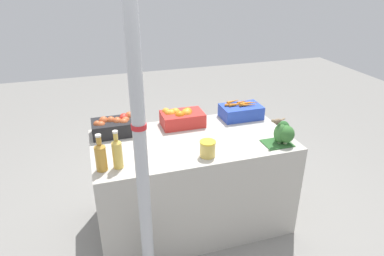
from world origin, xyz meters
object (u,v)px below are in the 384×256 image
apple_crate (116,125)px  orange_crate (181,117)px  juice_bottle_amber (101,156)px  carrot_crate (241,111)px  broccoli_pile (283,133)px  juice_bottle_golden (117,153)px  support_pole (140,144)px  sparrow_bird (277,121)px  pickle_jar (208,149)px

apple_crate → orange_crate: (0.57, -0.00, -0.00)m
apple_crate → juice_bottle_amber: bearing=-105.5°
carrot_crate → juice_bottle_amber: size_ratio=1.35×
broccoli_pile → juice_bottle_amber: juice_bottle_amber is taller
carrot_crate → juice_bottle_golden: size_ratio=1.30×
orange_crate → broccoli_pile: size_ratio=1.59×
broccoli_pile → support_pole: bearing=-164.8°
sparrow_bird → pickle_jar: bearing=-8.0°
broccoli_pile → juice_bottle_amber: size_ratio=0.85×
juice_bottle_golden → support_pole: bearing=-70.6°
sparrow_bird → broccoli_pile: bearing=165.7°
orange_crate → carrot_crate: (0.57, -0.00, -0.01)m
carrot_crate → pickle_jar: 0.79m
orange_crate → sparrow_bird: size_ratio=2.72×
apple_crate → pickle_jar: apple_crate is taller
broccoli_pile → sparrow_bird: size_ratio=1.71×
carrot_crate → pickle_jar: size_ratio=3.00×
orange_crate → sparrow_bird: (0.61, -0.56, 0.12)m
juice_bottle_amber → juice_bottle_golden: 0.11m
support_pole → apple_crate: (-0.08, 0.89, -0.26)m
pickle_jar → sparrow_bird: bearing=2.5°
support_pole → orange_crate: support_pole is taller
apple_crate → carrot_crate: 1.14m
juice_bottle_golden → sparrow_bird: 1.22m
juice_bottle_golden → pickle_jar: (0.65, -0.04, -0.06)m
orange_crate → juice_bottle_amber: bearing=-142.8°
apple_crate → broccoli_pile: bearing=-24.5°
broccoli_pile → pickle_jar: 0.64m
apple_crate → pickle_jar: 0.85m
juice_bottle_golden → pickle_jar: juice_bottle_golden is taller
broccoli_pile → pickle_jar: bearing=-178.2°
support_pole → sparrow_bird: support_pole is taller
apple_crate → broccoli_pile: 1.37m
orange_crate → pickle_jar: size_ratio=3.00×
pickle_jar → sparrow_bird: sparrow_bird is taller
apple_crate → juice_bottle_golden: 0.56m
juice_bottle_amber → pickle_jar: 0.76m
support_pole → pickle_jar: bearing=29.2°
orange_crate → apple_crate: bearing=179.9°
support_pole → juice_bottle_amber: size_ratio=8.58×
orange_crate → juice_bottle_golden: 0.83m
sparrow_bird → carrot_crate: bearing=-96.7°
orange_crate → juice_bottle_amber: size_ratio=1.35×
pickle_jar → orange_crate: bearing=93.5°
orange_crate → juice_bottle_amber: (-0.73, -0.55, 0.04)m
broccoli_pile → apple_crate: bearing=155.5°
support_pole → sparrow_bird: (1.10, 0.32, -0.14)m
support_pole → apple_crate: support_pole is taller
support_pole → juice_bottle_golden: (-0.12, 0.33, -0.22)m
orange_crate → juice_bottle_amber: 0.91m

